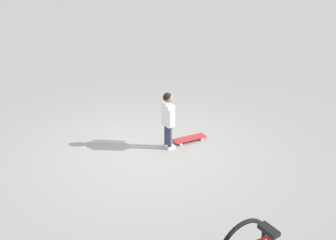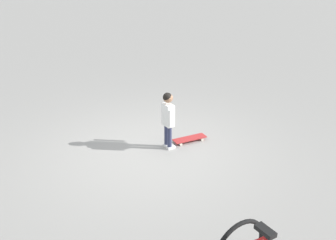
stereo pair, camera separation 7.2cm
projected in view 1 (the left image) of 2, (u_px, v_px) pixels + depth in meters
The scene contains 3 objects.
ground_plane at pixel (147, 153), 7.05m from camera, with size 50.00×50.00×0.00m, color gray.
child_person at pixel (168, 114), 6.96m from camera, with size 0.28×0.33×1.06m.
skateboard at pixel (189, 139), 7.43m from camera, with size 0.67×0.36×0.07m.
Camera 1 is at (-3.97, -4.79, 3.39)m, focal length 42.50 mm.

